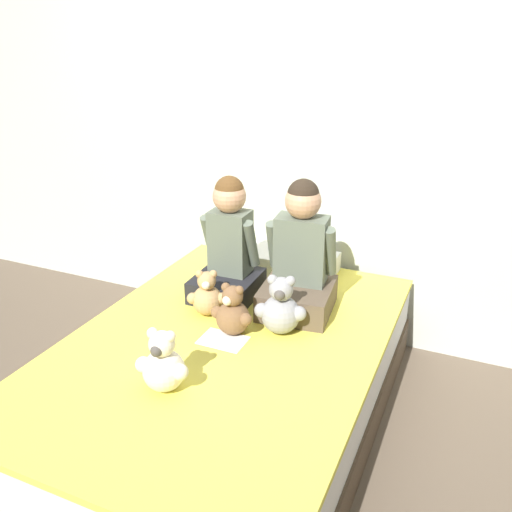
{
  "coord_description": "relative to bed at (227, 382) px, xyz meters",
  "views": [
    {
      "loc": [
        0.99,
        -1.88,
        1.76
      ],
      "look_at": [
        0.0,
        0.34,
        0.74
      ],
      "focal_mm": 38.0,
      "sensor_mm": 36.0,
      "label": 1
    }
  ],
  "objects": [
    {
      "name": "sign_card",
      "position": [
        -0.01,
        -0.01,
        0.23
      ],
      "size": [
        0.21,
        0.15,
        0.0
      ],
      "color": "white",
      "rests_on": "bed"
    },
    {
      "name": "teddy_bear_at_foot_of_bed",
      "position": [
        -0.05,
        -0.42,
        0.34
      ],
      "size": [
        0.22,
        0.17,
        0.26
      ],
      "rotation": [
        0.0,
        0.0,
        0.09
      ],
      "color": "silver",
      "rests_on": "bed"
    },
    {
      "name": "child_on_right",
      "position": [
        0.2,
        0.42,
        0.49
      ],
      "size": [
        0.38,
        0.41,
        0.66
      ],
      "rotation": [
        0.0,
        0.0,
        0.11
      ],
      "color": "brown",
      "rests_on": "bed"
    },
    {
      "name": "wall_behind_bed",
      "position": [
        0.0,
        1.07,
        1.02
      ],
      "size": [
        8.0,
        0.06,
        2.5
      ],
      "color": "beige",
      "rests_on": "ground_plane"
    },
    {
      "name": "ground_plane",
      "position": [
        0.0,
        0.0,
        -0.23
      ],
      "size": [
        14.0,
        14.0,
        0.0
      ],
      "primitive_type": "plane",
      "color": "brown"
    },
    {
      "name": "teddy_bear_held_by_right_child",
      "position": [
        0.2,
        0.16,
        0.35
      ],
      "size": [
        0.24,
        0.18,
        0.29
      ],
      "rotation": [
        0.0,
        0.0,
        0.24
      ],
      "color": "#939399",
      "rests_on": "bed"
    },
    {
      "name": "teddy_bear_between_children",
      "position": [
        0.01,
        0.06,
        0.34
      ],
      "size": [
        0.21,
        0.16,
        0.25
      ],
      "rotation": [
        0.0,
        0.0,
        -0.06
      ],
      "color": "brown",
      "rests_on": "bed"
    },
    {
      "name": "child_on_left",
      "position": [
        -0.19,
        0.42,
        0.49
      ],
      "size": [
        0.32,
        0.35,
        0.64
      ],
      "rotation": [
        0.0,
        0.0,
        0.03
      ],
      "color": "black",
      "rests_on": "bed"
    },
    {
      "name": "pillow_at_headboard",
      "position": [
        0.0,
        0.83,
        0.29
      ],
      "size": [
        0.53,
        0.28,
        0.11
      ],
      "color": "white",
      "rests_on": "bed"
    },
    {
      "name": "bed",
      "position": [
        0.0,
        0.0,
        0.0
      ],
      "size": [
        1.37,
        1.99,
        0.46
      ],
      "color": "#473828",
      "rests_on": "ground_plane"
    },
    {
      "name": "teddy_bear_held_by_left_child",
      "position": [
        -0.19,
        0.18,
        0.33
      ],
      "size": [
        0.19,
        0.15,
        0.24
      ],
      "rotation": [
        0.0,
        0.0,
        0.42
      ],
      "color": "tan",
      "rests_on": "bed"
    }
  ]
}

